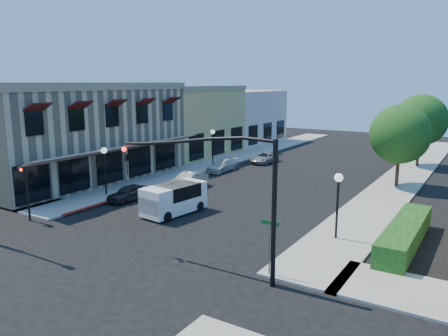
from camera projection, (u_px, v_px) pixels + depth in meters
The scene contains 22 objects.
ground at pixel (105, 257), 20.61m from camera, with size 120.00×120.00×0.00m, color black.
sidewalk_left at pixel (236, 157), 47.60m from camera, with size 3.50×50.00×0.12m, color gray.
sidewalk_right at pixel (407, 175), 38.47m from camera, with size 3.50×50.00×0.12m, color gray.
curb_red_strip at pixel (122, 199), 30.85m from camera, with size 0.25×10.00×0.06m, color maroon.
corner_brick_building at pixel (73, 132), 37.03m from camera, with size 11.77×18.20×8.10m.
yellow_stucco_building at pixel (181, 121), 49.56m from camera, with size 10.00×12.00×7.60m, color tan.
pink_stucco_building at pixel (235, 117), 59.59m from camera, with size 10.00×12.00×7.00m, color beige.
hedge at pixel (404, 246), 21.98m from camera, with size 1.40×8.00×1.10m, color #133E11.
street_tree_a at pixel (400, 134), 33.49m from camera, with size 4.56×4.56×6.48m.
street_tree_b at pixel (421, 120), 41.73m from camera, with size 4.94×4.94×7.02m.
signal_mast_arm at pixel (228, 182), 18.00m from camera, with size 8.01×0.39×6.00m.
secondary_signal at pixel (25, 183), 25.50m from camera, with size 0.28×0.42×3.32m.
street_name_sign at pixel (270, 239), 18.19m from camera, with size 0.80×0.06×2.50m.
lamppost_left_near at pixel (104, 159), 31.16m from camera, with size 0.44×0.44×3.57m.
lamppost_left_far at pixel (213, 138), 42.79m from camera, with size 0.44×0.44×3.57m.
lamppost_right_near at pixel (338, 189), 22.29m from camera, with size 0.44×0.44×3.57m.
lamppost_right_far at pixel (400, 149), 35.59m from camera, with size 0.44×0.44×3.57m.
white_van at pixel (173, 197), 27.17m from camera, with size 2.31×4.39×1.86m.
parked_car_a at pixel (129, 193), 30.32m from camera, with size 1.30×3.24×1.10m, color black.
parked_car_b at pixel (188, 181), 33.79m from camera, with size 1.33×3.82×1.26m, color #A9ADAF.
parked_car_c at pixel (222, 166), 40.35m from camera, with size 1.53×3.76×1.09m, color silver.
parked_car_d at pixel (265, 158), 44.61m from camera, with size 1.79×3.88×1.08m, color #989A9C.
Camera 1 is at (15.07, -13.45, 8.12)m, focal length 35.00 mm.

